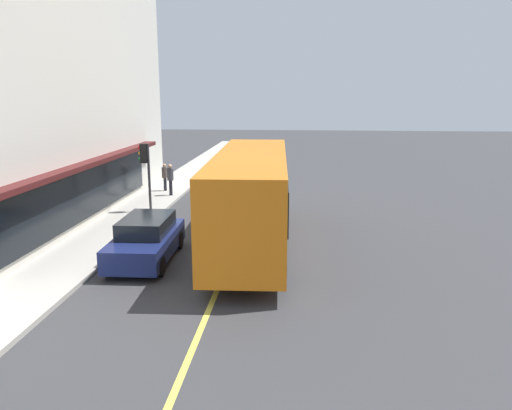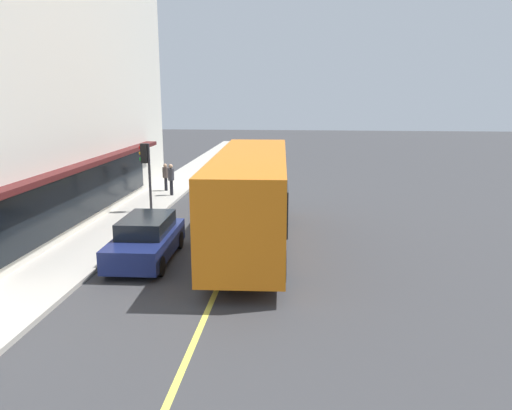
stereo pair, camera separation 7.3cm
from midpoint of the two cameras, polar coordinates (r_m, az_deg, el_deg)
name	(u,v)px [view 1 (the left image)]	position (r m, az deg, el deg)	size (l,w,h in m)	color
ground	(234,250)	(18.32, -2.66, -5.18)	(120.00, 120.00, 0.00)	#38383A
sidewalk	(94,244)	(19.70, -18.28, -4.31)	(80.00, 2.46, 0.15)	#B2ADA3
lane_centre_stripe	(234,250)	(18.31, -2.66, -5.17)	(36.00, 0.16, 0.01)	#D8D14C
bus	(251,194)	(18.25, -0.67, 1.22)	(11.22, 2.94, 3.50)	orange
traffic_light	(145,161)	(23.72, -12.72, 4.94)	(0.30, 0.52, 3.20)	#2D2D33
car_navy	(146,240)	(17.39, -12.62, -3.91)	(4.35, 1.96, 1.52)	navy
pedestrian_by_curb	(165,175)	(28.83, -10.52, 3.45)	(0.34, 0.34, 1.55)	black
pedestrian_near_storefront	(170,177)	(27.44, -9.90, 3.23)	(0.34, 0.34, 1.72)	black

